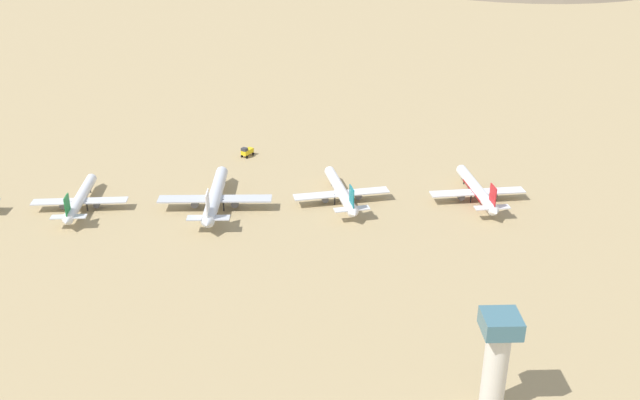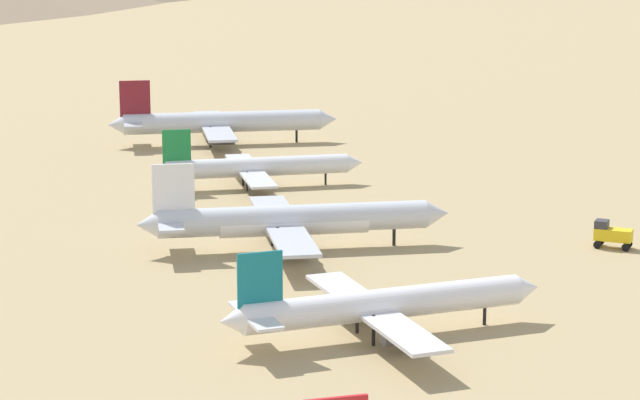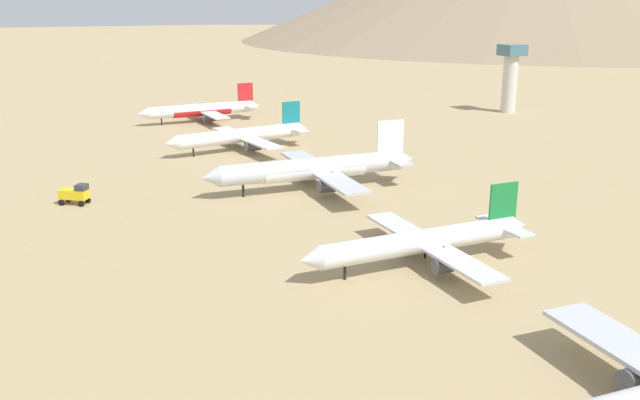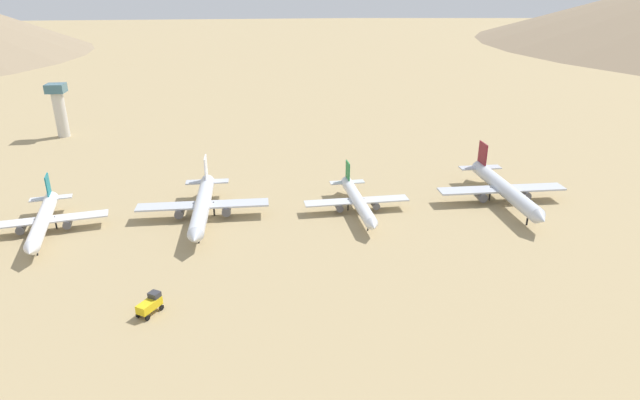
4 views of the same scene
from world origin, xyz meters
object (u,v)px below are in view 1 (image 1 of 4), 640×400
at_px(parked_jet_1, 341,191).
at_px(parked_jet_2, 215,196).
at_px(control_tower, 497,357).
at_px(parked_jet_3, 80,198).
at_px(parked_jet_0, 477,189).
at_px(service_truck, 247,151).

xyz_separation_m(parked_jet_1, parked_jet_2, (-3.54, 40.18, 0.51)).
xyz_separation_m(parked_jet_1, control_tower, (-98.68, -24.26, 8.90)).
height_order(parked_jet_2, control_tower, control_tower).
height_order(parked_jet_1, parked_jet_3, parked_jet_1).
relative_size(parked_jet_0, parked_jet_3, 1.05).
relative_size(parked_jet_0, service_truck, 6.80).
bearing_deg(control_tower, service_truck, 22.27).
bearing_deg(service_truck, parked_jet_3, 131.27).
height_order(parked_jet_3, service_truck, parked_jet_3).
height_order(service_truck, control_tower, control_tower).
bearing_deg(parked_jet_0, parked_jet_1, 89.90).
distance_m(parked_jet_0, control_tower, 101.03).
bearing_deg(control_tower, parked_jet_1, 13.82).
height_order(parked_jet_1, control_tower, control_tower).
bearing_deg(control_tower, parked_jet_3, 48.22).
distance_m(parked_jet_2, control_tower, 115.22).
relative_size(parked_jet_1, control_tower, 1.74).
bearing_deg(parked_jet_1, parked_jet_0, -90.10).
relative_size(parked_jet_2, service_truck, 7.82).
xyz_separation_m(parked_jet_3, control_tower, (-95.90, -107.34, 9.08)).
height_order(parked_jet_0, parked_jet_2, parked_jet_2).
bearing_deg(control_tower, parked_jet_0, -11.54).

